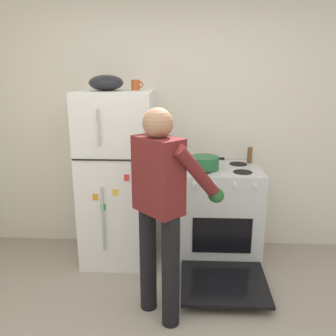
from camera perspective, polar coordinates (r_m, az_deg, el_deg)
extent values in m
cube|color=silver|center=(3.74, 0.47, 7.76)|extent=(6.00, 0.10, 2.70)
cube|color=white|center=(3.53, -7.77, -1.55)|extent=(0.68, 0.68, 1.65)
cube|color=black|center=(3.14, -9.05, 1.24)|extent=(0.67, 0.01, 0.01)
cylinder|color=#B7B7BC|center=(3.31, -10.17, -8.02)|extent=(0.02, 0.02, 0.60)
cylinder|color=#B7B7BC|center=(3.08, -10.90, 6.22)|extent=(0.02, 0.02, 0.31)
cube|color=yellow|center=(3.22, -8.31, -3.83)|extent=(0.04, 0.01, 0.06)
cube|color=red|center=(3.15, -6.52, -1.52)|extent=(0.04, 0.01, 0.06)
cube|color=orange|center=(3.27, -11.38, -4.51)|extent=(0.04, 0.01, 0.06)
cube|color=green|center=(3.29, -10.17, -6.07)|extent=(0.04, 0.01, 0.06)
cube|color=silver|center=(3.62, 8.02, -7.17)|extent=(0.76, 0.64, 0.94)
cube|color=black|center=(3.35, 8.47, -10.48)|extent=(0.53, 0.01, 0.34)
cylinder|color=black|center=(3.31, 5.40, -0.56)|extent=(0.17, 0.17, 0.01)
cylinder|color=black|center=(3.35, 11.65, -0.63)|extent=(0.17, 0.17, 0.01)
cylinder|color=black|center=(3.59, 5.20, 0.71)|extent=(0.17, 0.17, 0.01)
cylinder|color=black|center=(3.62, 10.97, 0.63)|extent=(0.17, 0.17, 0.01)
cylinder|color=silver|center=(3.14, 4.12, -2.61)|extent=(0.04, 0.03, 0.04)
cylinder|color=silver|center=(3.15, 7.21, -2.64)|extent=(0.04, 0.03, 0.04)
cylinder|color=silver|center=(3.17, 10.45, -2.66)|extent=(0.04, 0.03, 0.04)
cylinder|color=silver|center=(3.20, 13.47, -2.67)|extent=(0.04, 0.03, 0.04)
cube|color=black|center=(3.24, 8.79, -17.44)|extent=(0.72, 0.60, 0.07)
cylinder|color=black|center=(2.89, -3.15, -14.02)|extent=(0.13, 0.13, 0.86)
cylinder|color=black|center=(2.72, 0.42, -16.05)|extent=(0.13, 0.13, 0.86)
cube|color=maroon|center=(2.52, -1.53, -1.16)|extent=(0.39, 0.40, 0.54)
sphere|color=#A37556|center=(2.44, -1.60, 7.06)|extent=(0.21, 0.21, 0.21)
sphere|color=#3B3B3B|center=(2.45, -1.59, 6.21)|extent=(0.15, 0.15, 0.15)
cylinder|color=maroon|center=(2.78, -1.16, 0.82)|extent=(0.39, 0.38, 0.47)
cylinder|color=maroon|center=(2.50, 4.81, -0.91)|extent=(0.39, 0.38, 0.47)
ellipsoid|color=#1E5123|center=(2.96, 1.71, -2.34)|extent=(0.12, 0.18, 0.10)
ellipsoid|color=#1E5123|center=(2.70, 7.55, -4.25)|extent=(0.12, 0.18, 0.10)
cylinder|color=#236638|center=(3.39, 5.74, 0.85)|extent=(0.27, 0.27, 0.11)
cube|color=black|center=(3.37, 3.06, 1.54)|extent=(0.05, 0.03, 0.02)
cube|color=black|center=(3.39, 8.43, 1.47)|extent=(0.05, 0.03, 0.02)
cylinder|color=#B24C1E|center=(3.41, -5.11, 12.85)|extent=(0.08, 0.08, 0.10)
torus|color=#B24C1E|center=(3.40, -4.36, 12.94)|extent=(0.06, 0.01, 0.06)
cylinder|color=brown|center=(3.68, 12.72, 2.03)|extent=(0.05, 0.05, 0.15)
ellipsoid|color=black|center=(3.40, -9.69, 13.07)|extent=(0.31, 0.31, 0.14)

